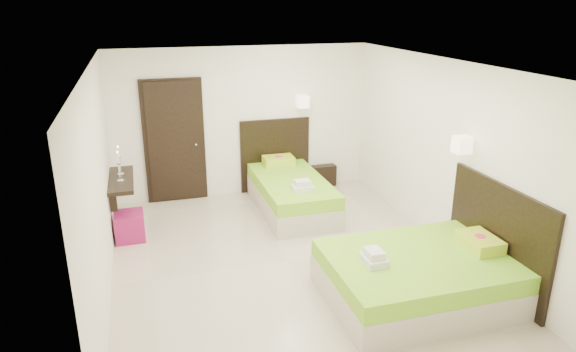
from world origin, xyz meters
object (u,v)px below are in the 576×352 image
object	(u,v)px
bed_double	(423,274)
nightstand	(322,174)
bed_single	(290,190)
ottoman	(130,226)

from	to	relation	value
bed_double	nightstand	bearing A→B (deg)	86.89
bed_single	bed_double	distance (m)	3.15
bed_single	bed_double	size ratio (longest dim) A/B	1.01
bed_single	nightstand	xyz separation A→B (m)	(0.92, 0.99, -0.12)
nightstand	ottoman	world-z (taller)	ottoman
nightstand	ottoman	xyz separation A→B (m)	(-3.50, -1.47, 0.01)
nightstand	ottoman	distance (m)	3.80
bed_single	bed_double	world-z (taller)	bed_single
bed_double	nightstand	xyz separation A→B (m)	(0.22, 4.06, -0.11)
bed_single	ottoman	xyz separation A→B (m)	(-2.58, -0.48, -0.11)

